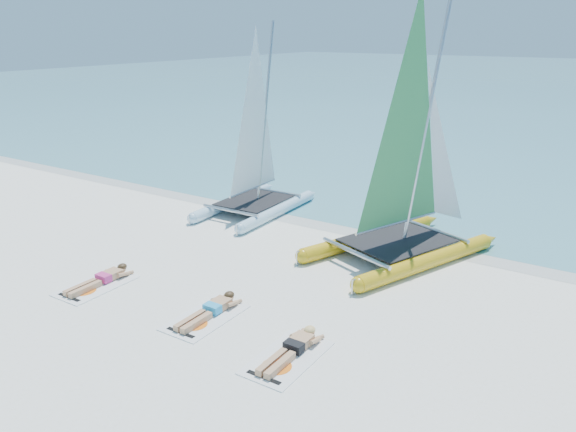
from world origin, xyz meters
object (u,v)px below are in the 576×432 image
at_px(towel_a, 96,286).
at_px(sunbather_c, 293,348).
at_px(catamaran_blue, 255,156).
at_px(towel_b, 205,318).
at_px(towel_c, 287,358).
at_px(sunbather_a, 102,279).
at_px(sunbather_b, 211,309).
at_px(catamaran_yellow, 416,171).

relative_size(towel_a, sunbather_c, 1.07).
relative_size(catamaran_blue, towel_a, 3.37).
bearing_deg(towel_a, towel_b, 4.01).
bearing_deg(towel_a, catamaran_blue, 91.92).
bearing_deg(towel_b, towel_c, -8.42).
xyz_separation_m(sunbather_a, towel_b, (3.19, 0.03, -0.11)).
bearing_deg(sunbather_c, sunbather_b, 171.58).
xyz_separation_m(catamaran_yellow, sunbather_c, (0.03, -6.02, -2.14)).
xyz_separation_m(sunbather_a, sunbather_b, (3.19, 0.22, 0.00)).
height_order(towel_a, sunbather_c, sunbather_c).
relative_size(towel_a, sunbather_b, 1.07).
relative_size(catamaran_yellow, sunbather_b, 4.15).
distance_m(catamaran_yellow, towel_b, 6.68).
height_order(catamaran_blue, towel_c, catamaran_blue).
relative_size(catamaran_blue, sunbather_b, 3.61).
bearing_deg(towel_a, catamaran_yellow, 48.34).
bearing_deg(towel_c, sunbather_c, 90.00).
relative_size(catamaran_yellow, towel_c, 3.87).
bearing_deg(sunbather_c, towel_a, -179.16).
xyz_separation_m(towel_b, sunbather_b, (-0.00, 0.19, 0.11)).
distance_m(towel_a, sunbather_b, 3.22).
bearing_deg(towel_a, sunbather_a, 90.00).
bearing_deg(sunbather_c, catamaran_blue, 130.50).
distance_m(catamaran_blue, sunbather_a, 6.78).
bearing_deg(catamaran_blue, catamaran_yellow, -7.74).
distance_m(sunbather_a, towel_b, 3.19).
bearing_deg(towel_b, catamaran_yellow, 69.17).
height_order(towel_c, sunbather_c, sunbather_c).
height_order(sunbather_a, sunbather_b, same).
height_order(sunbather_a, towel_b, sunbather_a).
height_order(catamaran_yellow, towel_b, catamaran_yellow).
distance_m(sunbather_a, sunbather_c, 5.46).
xyz_separation_m(catamaran_blue, sunbather_a, (0.23, -6.55, -1.74)).
bearing_deg(sunbather_c, sunbather_a, 178.82).
relative_size(towel_a, towel_c, 1.00).
xyz_separation_m(towel_a, sunbather_b, (3.19, 0.42, 0.11)).
distance_m(towel_a, sunbather_a, 0.22).
relative_size(catamaran_blue, catamaran_yellow, 0.87).
xyz_separation_m(catamaran_yellow, towel_b, (-2.24, -5.88, -2.25)).
bearing_deg(towel_c, catamaran_blue, 129.70).
bearing_deg(catamaran_blue, sunbather_b, -62.89).
bearing_deg(towel_c, sunbather_b, 166.91).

